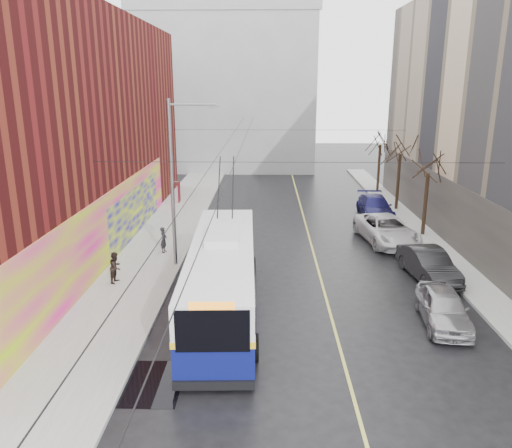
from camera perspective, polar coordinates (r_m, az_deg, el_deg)
The scene contains 21 objects.
ground at distance 18.52m, azimuth 5.37°, elevation -15.94°, with size 140.00×140.00×0.00m, color black.
sidewalk_left at distance 30.09m, azimuth -11.67°, elevation -3.28°, with size 4.00×60.00×0.15m, color gray.
sidewalk_right at distance 31.11m, azimuth 20.58°, elevation -3.35°, with size 2.00×60.00×0.15m, color gray.
lane_line at distance 31.39m, azimuth 6.34°, elevation -2.38°, with size 0.12×50.00×0.01m, color #BFB74C.
building_left at distance 33.24m, azimuth -25.33°, elevation 9.56°, with size 12.11×36.00×14.00m.
building_far at distance 60.89m, azimuth -3.30°, elevation 15.04°, with size 20.50×12.10×18.00m.
streetlight_pole at distance 26.61m, azimuth -9.25°, elevation 5.01°, with size 2.65×0.60×9.00m.
catenary_wires at distance 30.71m, azimuth -1.06°, elevation 9.26°, with size 18.00×60.00×0.22m.
tree_near at distance 33.69m, azimuth 19.20°, elevation 6.79°, with size 3.20×3.20×6.40m.
tree_mid at distance 40.32m, azimuth 16.25°, elevation 8.77°, with size 3.20×3.20×6.68m.
tree_far at distance 47.09m, azimuth 14.08°, elevation 9.70°, with size 3.20×3.20×6.57m.
puddle at distance 17.95m, azimuth -12.05°, elevation -17.35°, with size 2.19×2.78×0.01m, color black.
pigeons_flying at distance 25.96m, azimuth -0.21°, elevation 9.65°, with size 4.63×1.75×1.97m.
trolleybus at distance 21.82m, azimuth -3.85°, elevation -5.93°, with size 3.31×12.72×5.98m.
parked_car_a at distance 22.41m, azimuth 20.60°, elevation -8.91°, with size 1.75×4.36×1.49m, color #9E9DA1.
parked_car_b at distance 27.12m, azimuth 19.09°, elevation -4.37°, with size 1.66×4.76×1.57m, color black.
parked_car_c at distance 32.52m, azimuth 14.68°, elevation -0.62°, with size 2.78×6.03×1.68m, color silver.
parked_car_d at distance 38.55m, azimuth 13.45°, elevation 1.92°, with size 2.22×5.47×1.59m, color #181752.
following_car at distance 33.13m, azimuth -3.10°, elevation 0.09°, with size 1.86×4.63×1.58m, color silver.
pedestrian_a at distance 29.67m, azimuth -10.50°, elevation -1.78°, with size 0.55×0.36×1.52m, color black.
pedestrian_b at distance 25.79m, azimuth -15.73°, elevation -4.78°, with size 0.76×0.59×1.56m, color black.
Camera 1 is at (-1.34, -15.72, 9.69)m, focal length 35.00 mm.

